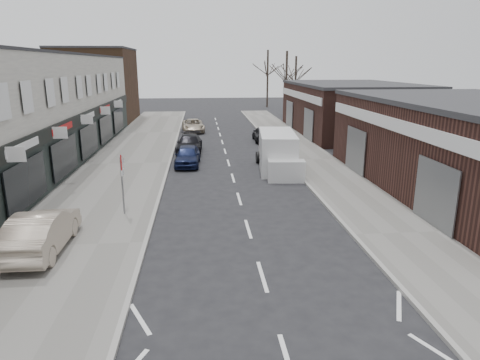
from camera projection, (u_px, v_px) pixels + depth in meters
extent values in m
cube|color=slate|center=(126.00, 164.00, 28.09)|extent=(5.50, 64.00, 0.12)
cube|color=slate|center=(312.00, 160.00, 29.20)|extent=(3.50, 64.00, 0.12)
cube|color=#49311F|center=(96.00, 86.00, 48.56)|extent=(8.00, 10.00, 8.00)
cube|color=#3C201B|center=(351.00, 109.00, 40.76)|extent=(10.00, 16.00, 4.50)
cylinder|color=slate|center=(122.00, 186.00, 18.27)|extent=(0.07, 0.07, 2.50)
cube|color=white|center=(123.00, 172.00, 18.12)|extent=(0.04, 0.45, 0.25)
cube|color=silver|center=(277.00, 151.00, 26.71)|extent=(2.62, 5.29, 2.33)
cube|color=silver|center=(286.00, 171.00, 23.98)|extent=(2.14, 1.09, 1.22)
cylinder|color=black|center=(266.00, 170.00, 25.11)|extent=(0.24, 0.78, 0.78)
cylinder|color=black|center=(298.00, 169.00, 25.28)|extent=(0.24, 0.78, 0.78)
cylinder|color=black|center=(258.00, 157.00, 28.54)|extent=(0.24, 0.78, 0.78)
cylinder|color=black|center=(286.00, 157.00, 28.71)|extent=(0.24, 0.78, 0.78)
imported|color=#AC9C89|center=(42.00, 231.00, 14.73)|extent=(1.54, 4.38, 1.44)
imported|color=#131A3B|center=(187.00, 156.00, 27.81)|extent=(1.70, 3.89, 1.30)
imported|color=black|center=(189.00, 144.00, 31.91)|extent=(1.99, 4.56, 1.30)
imported|color=#B1A38D|center=(193.00, 125.00, 41.80)|extent=(2.36, 4.56, 1.23)
imported|color=white|center=(280.00, 152.00, 28.88)|extent=(1.47, 4.21, 1.39)
imported|color=black|center=(263.00, 134.00, 36.53)|extent=(1.58, 3.88, 1.32)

